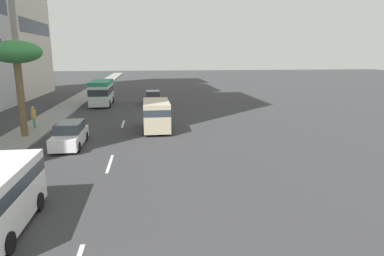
{
  "coord_description": "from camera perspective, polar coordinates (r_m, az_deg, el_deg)",
  "views": [
    {
      "loc": [
        -2.65,
        -2.23,
        6.07
      ],
      "look_at": [
        19.15,
        -5.21,
        1.17
      ],
      "focal_mm": 30.82,
      "sensor_mm": 36.0,
      "label": 1
    }
  ],
  "objects": [
    {
      "name": "ground_plane",
      "position": [
        34.75,
        -11.34,
        2.24
      ],
      "size": [
        198.0,
        198.0,
        0.0
      ],
      "primitive_type": "plane",
      "color": "#38383A"
    },
    {
      "name": "van_fourth",
      "position": [
        27.02,
        -6.18,
        2.49
      ],
      "size": [
        4.92,
        2.19,
        2.42
      ],
      "color": "beige",
      "rests_on": "ground_plane"
    },
    {
      "name": "sidewalk_right",
      "position": [
        35.91,
        -22.76,
        1.95
      ],
      "size": [
        162.0,
        2.99,
        0.15
      ],
      "primitive_type": "cube",
      "color": "gray",
      "rests_on": "ground_plane"
    },
    {
      "name": "pedestrian_mid_block",
      "position": [
        29.91,
        -25.73,
        1.86
      ],
      "size": [
        0.39,
        0.37,
        1.82
      ],
      "rotation": [
        0.0,
        0.0,
        5.61
      ],
      "color": "#4C8C66",
      "rests_on": "sidewalk_right"
    },
    {
      "name": "palm_tree",
      "position": [
        27.0,
        -28.18,
        11.11
      ],
      "size": [
        3.56,
        3.56,
        6.93
      ],
      "color": "brown",
      "rests_on": "sidewalk_right"
    },
    {
      "name": "car_third",
      "position": [
        42.22,
        -6.79,
        5.26
      ],
      "size": [
        4.3,
        1.91,
        1.66
      ],
      "color": "#A51E1E",
      "rests_on": "ground_plane"
    },
    {
      "name": "lane_stripe_mid",
      "position": [
        19.49,
        -14.02,
        -5.97
      ],
      "size": [
        3.2,
        0.16,
        0.01
      ],
      "primitive_type": "cube",
      "color": "silver",
      "rests_on": "ground_plane"
    },
    {
      "name": "car_fifth",
      "position": [
        23.76,
        -20.37,
        -1.13
      ],
      "size": [
        4.52,
        1.8,
        1.64
      ],
      "rotation": [
        0.0,
        0.0,
        3.14
      ],
      "color": "white",
      "rests_on": "ground_plane"
    },
    {
      "name": "minibus_second",
      "position": [
        42.21,
        -15.36,
        6.08
      ],
      "size": [
        6.96,
        2.38,
        2.99
      ],
      "rotation": [
        0.0,
        0.0,
        3.14
      ],
      "color": "silver",
      "rests_on": "ground_plane"
    },
    {
      "name": "lane_stripe_far",
      "position": [
        30.25,
        -11.84,
        0.71
      ],
      "size": [
        3.2,
        0.16,
        0.01
      ],
      "primitive_type": "cube",
      "color": "silver",
      "rests_on": "ground_plane"
    }
  ]
}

